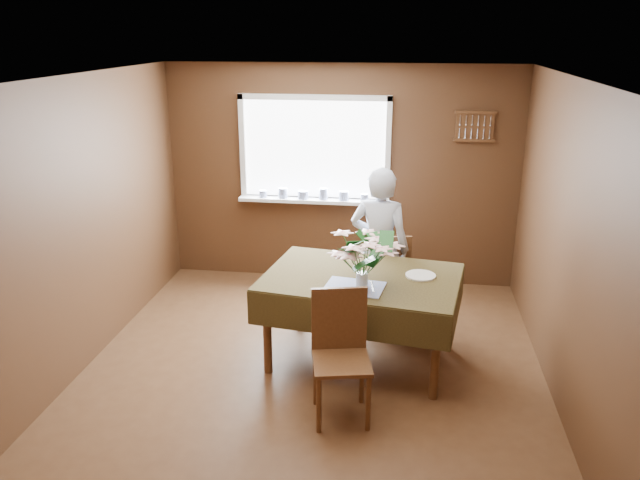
# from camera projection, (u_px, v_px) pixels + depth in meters

# --- Properties ---
(floor) EXTENTS (4.50, 4.50, 0.00)m
(floor) POSITION_uv_depth(u_px,v_px,m) (311.00, 374.00, 5.41)
(floor) COLOR #4E2F1A
(floor) RESTS_ON ground
(ceiling) EXTENTS (4.50, 4.50, 0.00)m
(ceiling) POSITION_uv_depth(u_px,v_px,m) (310.00, 78.00, 4.61)
(ceiling) COLOR white
(ceiling) RESTS_ON wall_back
(wall_back) EXTENTS (4.00, 0.00, 4.00)m
(wall_back) POSITION_uv_depth(u_px,v_px,m) (341.00, 176.00, 7.12)
(wall_back) COLOR brown
(wall_back) RESTS_ON floor
(wall_front) EXTENTS (4.00, 0.00, 4.00)m
(wall_front) POSITION_uv_depth(u_px,v_px,m) (236.00, 391.00, 2.90)
(wall_front) COLOR brown
(wall_front) RESTS_ON floor
(wall_left) EXTENTS (0.00, 4.50, 4.50)m
(wall_left) POSITION_uv_depth(u_px,v_px,m) (77.00, 228.00, 5.27)
(wall_left) COLOR brown
(wall_left) RESTS_ON floor
(wall_right) EXTENTS (0.00, 4.50, 4.50)m
(wall_right) POSITION_uv_depth(u_px,v_px,m) (570.00, 250.00, 4.74)
(wall_right) COLOR brown
(wall_right) RESTS_ON floor
(window_assembly) EXTENTS (1.72, 0.20, 1.22)m
(window_assembly) POSITION_uv_depth(u_px,v_px,m) (314.00, 168.00, 7.07)
(window_assembly) COLOR white
(window_assembly) RESTS_ON wall_back
(spoon_rack) EXTENTS (0.44, 0.05, 0.33)m
(spoon_rack) POSITION_uv_depth(u_px,v_px,m) (475.00, 126.00, 6.70)
(spoon_rack) COLOR brown
(spoon_rack) RESTS_ON wall_back
(dining_table) EXTENTS (1.83, 1.38, 0.82)m
(dining_table) POSITION_uv_depth(u_px,v_px,m) (361.00, 287.00, 5.44)
(dining_table) COLOR brown
(dining_table) RESTS_ON floor
(chair_far) EXTENTS (0.46, 0.46, 0.91)m
(chair_far) POSITION_uv_depth(u_px,v_px,m) (389.00, 272.00, 6.34)
(chair_far) COLOR brown
(chair_far) RESTS_ON floor
(chair_near) EXTENTS (0.51, 0.51, 1.00)m
(chair_near) POSITION_uv_depth(u_px,v_px,m) (340.00, 349.00, 4.74)
(chair_near) COLOR brown
(chair_near) RESTS_ON floor
(seated_woman) EXTENTS (0.65, 0.49, 1.62)m
(seated_woman) POSITION_uv_depth(u_px,v_px,m) (379.00, 248.00, 6.11)
(seated_woman) COLOR white
(seated_woman) RESTS_ON floor
(flower_bouquet) EXTENTS (0.51, 0.51, 0.43)m
(flower_bouquet) POSITION_uv_depth(u_px,v_px,m) (363.00, 255.00, 5.09)
(flower_bouquet) COLOR white
(flower_bouquet) RESTS_ON dining_table
(side_plate) EXTENTS (0.27, 0.27, 0.01)m
(side_plate) POSITION_uv_depth(u_px,v_px,m) (421.00, 275.00, 5.40)
(side_plate) COLOR white
(side_plate) RESTS_ON dining_table
(table_knife) EXTENTS (0.05, 0.23, 0.00)m
(table_knife) POSITION_uv_depth(u_px,v_px,m) (372.00, 286.00, 5.17)
(table_knife) COLOR silver
(table_knife) RESTS_ON dining_table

